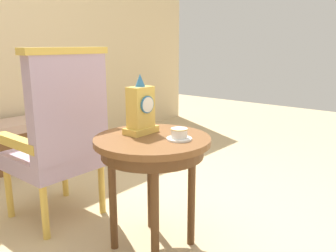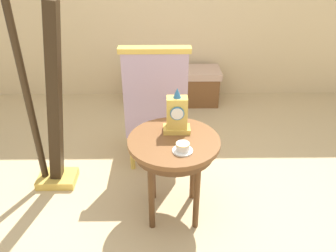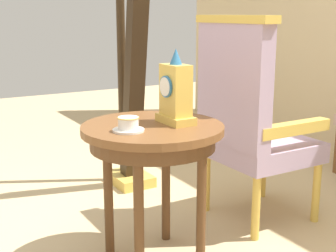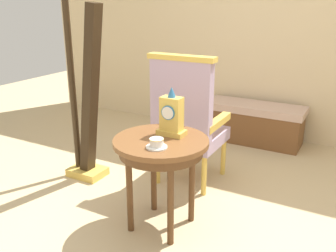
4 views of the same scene
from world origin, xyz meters
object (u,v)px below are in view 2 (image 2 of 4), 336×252
(side_table, at_px, (174,149))
(window_bench, at_px, (176,86))
(teacup_left, at_px, (183,148))
(harp, at_px, (48,111))
(mantel_clock, at_px, (177,115))
(armchair, at_px, (156,105))

(side_table, distance_m, window_bench, 1.98)
(teacup_left, relative_size, harp, 0.08)
(mantel_clock, relative_size, harp, 0.19)
(side_table, distance_m, teacup_left, 0.19)
(side_table, xyz_separation_m, mantel_clock, (0.02, 0.10, 0.22))
(teacup_left, xyz_separation_m, armchair, (-0.19, 0.82, -0.10))
(mantel_clock, relative_size, armchair, 0.29)
(teacup_left, bearing_deg, harp, 153.27)
(harp, relative_size, window_bench, 1.59)
(side_table, bearing_deg, armchair, 101.50)
(mantel_clock, distance_m, window_bench, 1.93)
(mantel_clock, distance_m, armchair, 0.62)
(mantel_clock, height_order, armchair, armchair)
(window_bench, bearing_deg, harp, -123.33)
(side_table, relative_size, harp, 0.38)
(mantel_clock, bearing_deg, teacup_left, -83.19)
(side_table, height_order, mantel_clock, mantel_clock)
(armchair, bearing_deg, side_table, -78.50)
(mantel_clock, bearing_deg, side_table, -102.51)
(harp, xyz_separation_m, window_bench, (1.04, 1.58, -0.48))
(side_table, relative_size, mantel_clock, 1.97)
(teacup_left, relative_size, window_bench, 0.12)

